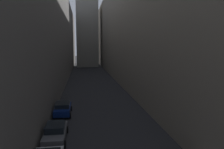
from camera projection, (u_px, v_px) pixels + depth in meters
ground_plane at (92, 81)px, 48.51m from camera, size 264.00×264.00×0.00m
building_block_left at (33, 35)px, 47.34m from camera, size 14.80×108.00×20.74m
building_block_right at (138, 29)px, 50.45m from camera, size 11.56×108.00×24.12m
parked_car_left_third at (55, 132)px, 17.67m from camera, size 1.89×4.32×1.45m
parked_car_left_far at (63, 108)px, 24.43m from camera, size 1.96×3.99×1.46m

